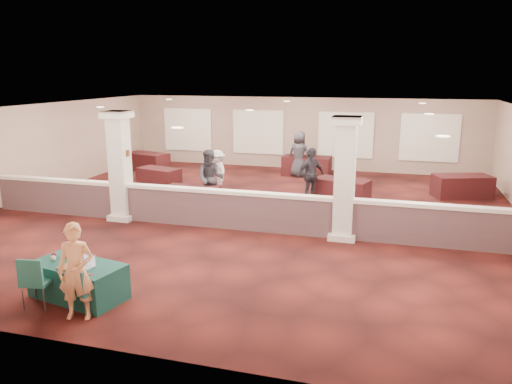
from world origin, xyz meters
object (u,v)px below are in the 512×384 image
(far_table_back_center, at_px, (307,166))
(far_table_front_center, at_px, (193,197))
(attendee_a, at_px, (211,178))
(conf_chair_main, at_px, (81,287))
(attendee_c, at_px, (311,175))
(conf_chair_side, at_px, (35,278))
(woman, at_px, (76,271))
(far_table_front_right, at_px, (342,190))
(attendee_d, at_px, (299,154))
(near_table, at_px, (78,281))
(attendee_b, at_px, (218,171))
(far_table_back_left, at_px, (147,162))
(far_table_back_right, at_px, (462,186))
(far_table_front_left, at_px, (159,177))

(far_table_back_center, bearing_deg, far_table_front_center, -112.49)
(far_table_front_center, distance_m, attendee_a, 0.82)
(conf_chair_main, xyz_separation_m, attendee_c, (2.52, 9.16, 0.40))
(conf_chair_side, bearing_deg, woman, -16.03)
(woman, bearing_deg, conf_chair_main, 82.07)
(conf_chair_side, bearing_deg, far_table_front_right, 55.36)
(far_table_front_center, bearing_deg, attendee_d, 68.32)
(conf_chair_main, relative_size, far_table_front_center, 0.51)
(conf_chair_side, distance_m, far_table_front_center, 7.40)
(near_table, height_order, attendee_b, attendee_b)
(far_table_front_right, height_order, far_table_back_left, far_table_back_left)
(far_table_back_left, distance_m, far_table_back_right, 13.08)
(conf_chair_side, distance_m, attendee_a, 7.69)
(far_table_back_left, xyz_separation_m, attendee_a, (5.00, -5.07, 0.54))
(conf_chair_side, xyz_separation_m, attendee_d, (2.29, 13.20, 0.37))
(near_table, xyz_separation_m, far_table_back_center, (2.07, 13.00, 0.06))
(attendee_b, bearing_deg, far_table_front_center, -42.30)
(woman, distance_m, attendee_d, 13.37)
(near_table, bearing_deg, far_table_back_center, 92.53)
(far_table_front_center, height_order, far_table_front_right, far_table_front_right)
(woman, relative_size, attendee_a, 0.94)
(far_table_front_right, distance_m, attendee_a, 4.52)
(far_table_back_center, bearing_deg, far_table_front_left, -145.82)
(attendee_c, height_order, attendee_d, attendee_d)
(attendee_d, bearing_deg, attendee_b, 68.48)
(conf_chair_main, height_order, attendee_d, attendee_d)
(conf_chair_side, bearing_deg, far_table_back_right, 43.26)
(far_table_front_left, bearing_deg, far_table_back_left, 125.86)
(conf_chair_main, bearing_deg, attendee_a, 106.18)
(conf_chair_main, distance_m, conf_chair_side, 0.97)
(woman, distance_m, far_table_front_left, 10.83)
(woman, height_order, far_table_back_center, woman)
(attendee_b, relative_size, attendee_d, 0.82)
(conf_chair_main, bearing_deg, far_table_back_center, 95.92)
(attendee_a, bearing_deg, attendee_b, 92.45)
(far_table_back_center, relative_size, attendee_a, 1.07)
(near_table, height_order, conf_chair_side, conf_chair_side)
(far_table_front_center, height_order, attendee_b, attendee_b)
(attendee_c, bearing_deg, conf_chair_main, -153.34)
(woman, relative_size, far_table_back_center, 0.88)
(conf_chair_main, bearing_deg, woman, -68.74)
(far_table_back_left, xyz_separation_m, attendee_b, (4.54, -3.15, 0.39))
(conf_chair_main, height_order, attendee_a, attendee_a)
(woman, distance_m, attendee_c, 9.61)
(attendee_a, bearing_deg, conf_chair_side, -104.71)
(far_table_front_right, bearing_deg, far_table_back_left, 161.30)
(far_table_back_right, relative_size, attendee_c, 1.04)
(woman, xyz_separation_m, attendee_a, (-0.50, 7.78, 0.06))
(woman, height_order, attendee_b, woman)
(far_table_back_left, xyz_separation_m, far_table_back_right, (13.00, -1.45, -0.00))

